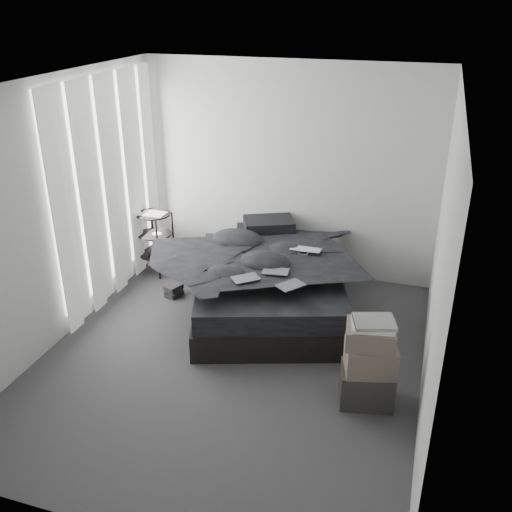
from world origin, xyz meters
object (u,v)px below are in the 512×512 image
(laptop, at_px, (305,245))
(box_lower, at_px, (367,385))
(side_stand, at_px, (155,243))
(bed, at_px, (269,298))

(laptop, xyz_separation_m, box_lower, (0.91, -1.45, -0.60))
(laptop, distance_m, side_stand, 2.06)
(laptop, distance_m, box_lower, 1.81)
(laptop, relative_size, box_lower, 0.74)
(laptop, bearing_deg, bed, -154.50)
(side_stand, bearing_deg, bed, -16.96)
(bed, height_order, box_lower, box_lower)
(laptop, bearing_deg, box_lower, -58.11)
(bed, distance_m, side_stand, 1.73)
(bed, height_order, laptop, laptop)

